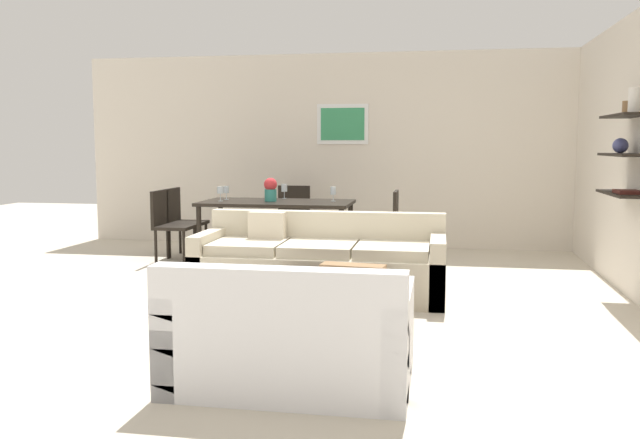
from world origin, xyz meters
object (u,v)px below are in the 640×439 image
loveseat_white (292,338)px  candle_jar (361,275)px  decorative_bowl (331,277)px  wine_glass_head (284,188)px  dining_chair_head (292,214)px  wine_glass_left_near (220,191)px  coffee_table (325,305)px  centerpiece_vase (271,189)px  dining_chair_right_far (386,221)px  dining_chair_left_near (168,221)px  wine_glass_left_far (226,190)px  wine_glass_right_far (333,191)px  sofa_beige (320,265)px  dining_table (277,207)px  dining_chair_left_far (181,217)px

loveseat_white → candle_jar: bearing=79.3°
decorative_bowl → wine_glass_head: (-1.13, 3.24, 0.47)m
dining_chair_head → wine_glass_left_near: (-0.68, -0.98, 0.38)m
coffee_table → centerpiece_vase: (-1.16, 2.83, 0.71)m
dining_chair_right_far → wine_glass_left_near: (-2.00, -0.32, 0.38)m
dining_chair_left_near → wine_glass_left_far: 0.81m
candle_jar → dining_chair_right_far: (-0.04, 2.95, 0.09)m
wine_glass_right_far → centerpiece_vase: centerpiece_vase is taller
sofa_beige → dining_chair_head: bearing=108.1°
dining_table → wine_glass_head: size_ratio=9.80×
candle_jar → centerpiece_vase: centerpiece_vase is taller
coffee_table → dining_chair_left_near: (-2.41, 2.64, 0.31)m
centerpiece_vase → dining_chair_left_far: bearing=169.8°
dining_chair_head → wine_glass_left_near: size_ratio=4.94×
dining_chair_left_far → wine_glass_left_near: 0.81m
sofa_beige → dining_table: (-0.84, 1.72, 0.39)m
dining_chair_right_far → centerpiece_vase: bearing=-170.9°
coffee_table → wine_glass_head: wine_glass_head is taller
coffee_table → dining_table: (-1.08, 2.85, 0.49)m
candle_jar → dining_table: 3.07m
dining_chair_left_near → wine_glass_left_far: size_ratio=5.18×
wine_glass_head → wine_glass_left_far: (-0.68, -0.29, -0.01)m
sofa_beige → wine_glass_right_far: bearing=95.1°
dining_chair_left_near → dining_chair_right_far: same height
loveseat_white → wine_glass_right_far: size_ratio=7.97×
dining_chair_right_far → wine_glass_left_far: bearing=-177.3°
wine_glass_head → loveseat_white: bearing=-76.3°
wine_glass_head → sofa_beige: bearing=-68.3°
wine_glass_left_far → centerpiece_vase: centerpiece_vase is taller
dining_chair_left_near → dining_chair_left_far: same height
dining_chair_head → wine_glass_left_far: size_ratio=5.18×
sofa_beige → wine_glass_left_far: wine_glass_left_far is taller
wine_glass_head → dining_chair_head: bearing=90.0°
dining_table → wine_glass_left_far: (-0.68, 0.11, 0.19)m
decorative_bowl → centerpiece_vase: 3.10m
sofa_beige → coffee_table: 1.16m
sofa_beige → dining_chair_head: size_ratio=2.66×
coffee_table → decorative_bowl: decorative_bowl is taller
dining_chair_right_far → wine_glass_right_far: size_ratio=4.91×
sofa_beige → wine_glass_right_far: wine_glass_right_far is taller
decorative_bowl → candle_jar: size_ratio=5.17×
decorative_bowl → centerpiece_vase: centerpiece_vase is taller
wine_glass_left_far → wine_glass_right_far: (1.36, 0.00, 0.00)m
wine_glass_left_far → centerpiece_vase: bearing=-12.1°
sofa_beige → dining_chair_left_far: dining_chair_left_far is taller
centerpiece_vase → wine_glass_right_far: bearing=9.8°
dining_chair_right_far → sofa_beige: bearing=-103.9°
wine_glass_head → wine_glass_right_far: (0.68, -0.29, -0.01)m
sofa_beige → candle_jar: bearing=-63.3°
dining_chair_left_far → wine_glass_left_near: bearing=-26.7°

